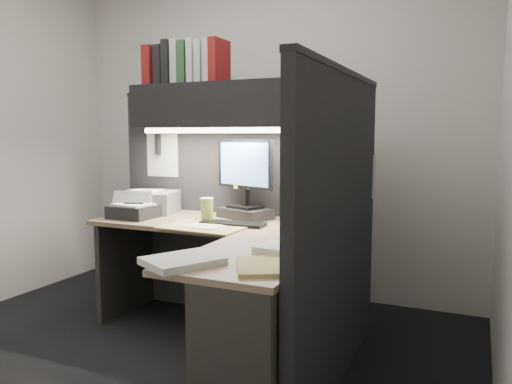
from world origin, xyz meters
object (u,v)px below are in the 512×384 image
at_px(overhead_shelf, 238,105).
at_px(keyboard, 233,224).
at_px(coffee_cup, 207,211).
at_px(printer, 149,202).
at_px(monitor, 245,187).
at_px(desk, 227,295).
at_px(notebook_stack, 133,212).
at_px(telephone, 327,219).

bearing_deg(overhead_shelf, keyboard, -70.85).
distance_m(coffee_cup, printer, 0.63).
xyz_separation_m(monitor, printer, (-0.76, -0.06, -0.14)).
height_order(monitor, printer, monitor).
relative_size(desk, notebook_stack, 5.79).
bearing_deg(keyboard, printer, 161.59).
bearing_deg(telephone, notebook_stack, -172.70).
bearing_deg(desk, printer, 145.82).
distance_m(telephone, notebook_stack, 1.33).
bearing_deg(printer, overhead_shelf, -9.82).
relative_size(telephone, notebook_stack, 0.74).
xyz_separation_m(coffee_cup, printer, (-0.60, 0.19, 0.00)).
height_order(desk, monitor, monitor).
bearing_deg(coffee_cup, printer, 162.28).
distance_m(overhead_shelf, monitor, 0.56).
bearing_deg(monitor, coffee_cup, -100.77).
height_order(telephone, notebook_stack, notebook_stack).
bearing_deg(notebook_stack, keyboard, 2.07).
bearing_deg(printer, coffee_cup, -33.33).
relative_size(monitor, keyboard, 1.29).
bearing_deg(coffee_cup, monitor, 58.47).
bearing_deg(notebook_stack, desk, -24.75).
bearing_deg(keyboard, notebook_stack, 178.53).
height_order(telephone, coffee_cup, coffee_cup).
height_order(keyboard, coffee_cup, coffee_cup).
height_order(overhead_shelf, notebook_stack, overhead_shelf).
relative_size(keyboard, coffee_cup, 2.74).
bearing_deg(desk, notebook_stack, 155.25).
distance_m(overhead_shelf, coffee_cup, 0.75).
bearing_deg(desk, overhead_shelf, 111.79).
distance_m(overhead_shelf, printer, 0.99).
bearing_deg(monitor, desk, -50.85).
distance_m(desk, notebook_stack, 1.10).
bearing_deg(notebook_stack, coffee_cup, 4.91).
relative_size(monitor, telephone, 2.48).
xyz_separation_m(monitor, coffee_cup, (-0.15, -0.25, -0.14)).
xyz_separation_m(desk, monitor, (-0.25, 0.74, 0.50)).
distance_m(keyboard, telephone, 0.60).
height_order(overhead_shelf, printer, overhead_shelf).
xyz_separation_m(keyboard, printer, (-0.80, 0.21, 0.07)).
bearing_deg(printer, telephone, -13.87).
distance_m(printer, notebook_stack, 0.25).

